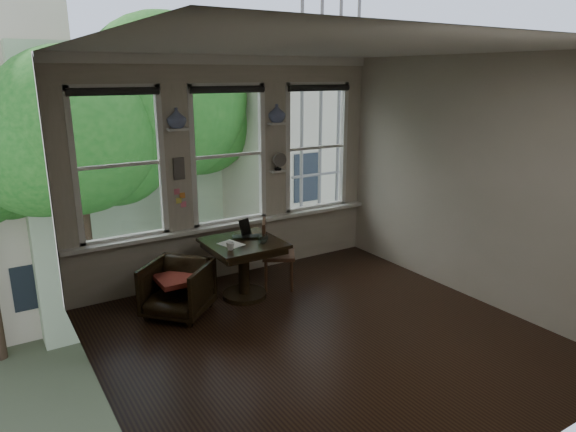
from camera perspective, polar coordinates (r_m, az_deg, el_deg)
ground at (r=5.74m, az=3.83°, el=-13.36°), size 4.50×4.50×0.00m
ceiling at (r=5.03m, az=4.48°, el=18.13°), size 4.50×4.50×0.00m
wall_back at (r=7.08m, az=-6.69°, el=5.11°), size 4.50×0.00×4.50m
wall_front at (r=3.70m, az=25.22°, el=-6.06°), size 4.50×0.00×4.50m
wall_left at (r=4.30m, az=-20.90°, el=-2.67°), size 0.00×4.50×4.50m
wall_right at (r=6.73m, az=19.84°, el=3.75°), size 0.00×4.50×4.50m
window_left at (r=6.57m, az=-18.28°, el=5.39°), size 1.10×0.12×1.90m
window_center at (r=7.05m, az=-6.75°, el=6.71°), size 1.10×0.12×1.90m
window_right at (r=7.77m, az=3.03°, el=7.62°), size 1.10×0.12×1.90m
shelf_left at (r=6.63m, az=-12.21°, el=9.40°), size 0.26×0.16×0.03m
shelf_right at (r=7.25m, az=-1.24°, el=10.24°), size 0.26×0.16×0.03m
intercom at (r=6.72m, az=-12.06°, el=5.19°), size 0.14×0.06×0.28m
sticky_notes at (r=6.80m, az=-11.91°, el=2.29°), size 0.16×0.01×0.24m
desk_fan at (r=7.31m, az=-1.13°, el=5.78°), size 0.20×0.20×0.24m
vase_left at (r=6.61m, az=-12.28°, el=10.60°), size 0.24×0.24×0.25m
vase_right at (r=7.24m, az=-1.25°, el=11.34°), size 0.24×0.24×0.25m
table at (r=6.55m, az=-4.91°, el=-5.94°), size 0.90×0.90×0.75m
armchair_left at (r=6.23m, az=-12.17°, el=-7.92°), size 1.00×1.00×0.65m
cushion_red at (r=6.18m, az=-12.23°, el=-6.87°), size 0.45×0.45×0.06m
side_chair_right at (r=6.82m, az=-1.04°, el=-4.26°), size 0.58×0.58×0.92m
laptop at (r=6.51m, az=-4.57°, el=-2.45°), size 0.42×0.36×0.03m
mug at (r=6.13m, az=-6.42°, el=-3.34°), size 0.11×0.11×0.09m
drinking_glass at (r=6.33m, az=-2.81°, el=-2.60°), size 0.15×0.15×0.10m
tablet at (r=6.61m, az=-4.79°, el=-1.30°), size 0.18×0.12×0.22m
papers at (r=6.33m, az=-6.34°, el=-3.12°), size 0.29×0.35×0.00m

